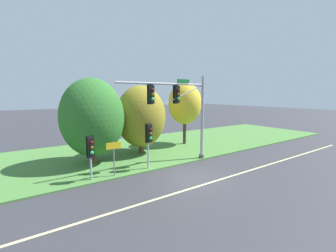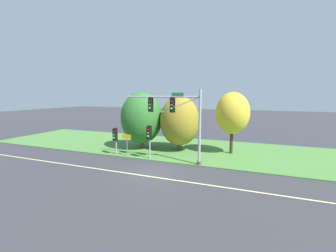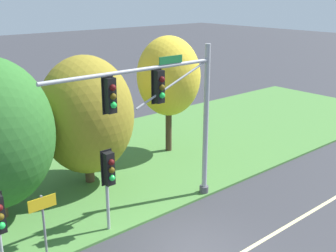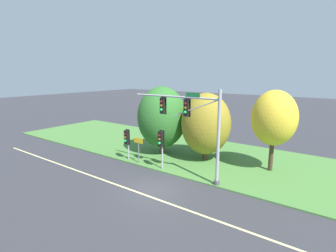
{
  "view_description": "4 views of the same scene",
  "coord_description": "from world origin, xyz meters",
  "px_view_note": "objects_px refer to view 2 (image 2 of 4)",
  "views": [
    {
      "loc": [
        -9.07,
        -10.35,
        5.25
      ],
      "look_at": [
        0.83,
        4.1,
        2.77
      ],
      "focal_mm": 24.0,
      "sensor_mm": 36.0,
      "label": 1
    },
    {
      "loc": [
        7.63,
        -15.9,
        6.15
      ],
      "look_at": [
        -0.4,
        4.61,
        3.08
      ],
      "focal_mm": 24.0,
      "sensor_mm": 36.0,
      "label": 2
    },
    {
      "loc": [
        -8.96,
        -9.02,
        8.59
      ],
      "look_at": [
        1.75,
        3.5,
        3.32
      ],
      "focal_mm": 45.0,
      "sensor_mm": 36.0,
      "label": 3
    },
    {
      "loc": [
        10.52,
        -12.85,
        7.67
      ],
      "look_at": [
        -1.78,
        3.92,
        3.43
      ],
      "focal_mm": 28.0,
      "sensor_mm": 36.0,
      "label": 4
    }
  ],
  "objects_px": {
    "route_sign_post": "(127,141)",
    "pedestrian_signal_further_along": "(149,135)",
    "pedestrian_signal_near_kerb": "(115,136)",
    "tree_nearest_road": "(141,118)",
    "traffic_signal_mast": "(177,114)",
    "tree_behind_signpost": "(233,113)",
    "tree_left_of_mast": "(180,121)"
  },
  "relations": [
    {
      "from": "traffic_signal_mast",
      "to": "pedestrian_signal_further_along",
      "type": "distance_m",
      "value": 3.46
    },
    {
      "from": "traffic_signal_mast",
      "to": "pedestrian_signal_near_kerb",
      "type": "height_order",
      "value": "traffic_signal_mast"
    },
    {
      "from": "pedestrian_signal_near_kerb",
      "to": "tree_nearest_road",
      "type": "height_order",
      "value": "tree_nearest_road"
    },
    {
      "from": "traffic_signal_mast",
      "to": "route_sign_post",
      "type": "bearing_deg",
      "value": 178.57
    },
    {
      "from": "route_sign_post",
      "to": "tree_left_of_mast",
      "type": "bearing_deg",
      "value": 45.33
    },
    {
      "from": "traffic_signal_mast",
      "to": "tree_nearest_road",
      "type": "bearing_deg",
      "value": 146.26
    },
    {
      "from": "route_sign_post",
      "to": "tree_behind_signpost",
      "type": "height_order",
      "value": "tree_behind_signpost"
    },
    {
      "from": "traffic_signal_mast",
      "to": "tree_nearest_road",
      "type": "relative_size",
      "value": 1.16
    },
    {
      "from": "traffic_signal_mast",
      "to": "tree_behind_signpost",
      "type": "height_order",
      "value": "traffic_signal_mast"
    },
    {
      "from": "pedestrian_signal_near_kerb",
      "to": "tree_nearest_road",
      "type": "relative_size",
      "value": 0.43
    },
    {
      "from": "tree_nearest_road",
      "to": "tree_behind_signpost",
      "type": "height_order",
      "value": "tree_nearest_road"
    },
    {
      "from": "tree_nearest_road",
      "to": "pedestrian_signal_further_along",
      "type": "bearing_deg",
      "value": -53.44
    },
    {
      "from": "pedestrian_signal_near_kerb",
      "to": "route_sign_post",
      "type": "bearing_deg",
      "value": -0.91
    },
    {
      "from": "traffic_signal_mast",
      "to": "pedestrian_signal_further_along",
      "type": "xyz_separation_m",
      "value": [
        -2.81,
        0.03,
        -2.02
      ]
    },
    {
      "from": "pedestrian_signal_further_along",
      "to": "pedestrian_signal_near_kerb",
      "type": "bearing_deg",
      "value": 178.1
    },
    {
      "from": "pedestrian_signal_near_kerb",
      "to": "tree_behind_signpost",
      "type": "distance_m",
      "value": 12.19
    },
    {
      "from": "pedestrian_signal_further_along",
      "to": "route_sign_post",
      "type": "relative_size",
      "value": 1.43
    },
    {
      "from": "traffic_signal_mast",
      "to": "tree_left_of_mast",
      "type": "distance_m",
      "value": 4.6
    },
    {
      "from": "traffic_signal_mast",
      "to": "route_sign_post",
      "type": "relative_size",
      "value": 3.33
    },
    {
      "from": "route_sign_post",
      "to": "pedestrian_signal_further_along",
      "type": "bearing_deg",
      "value": -2.45
    },
    {
      "from": "tree_nearest_road",
      "to": "tree_behind_signpost",
      "type": "xyz_separation_m",
      "value": [
        9.78,
        1.29,
        0.74
      ]
    },
    {
      "from": "pedestrian_signal_near_kerb",
      "to": "tree_nearest_road",
      "type": "bearing_deg",
      "value": 71.65
    },
    {
      "from": "pedestrian_signal_near_kerb",
      "to": "pedestrian_signal_further_along",
      "type": "distance_m",
      "value": 3.91
    },
    {
      "from": "traffic_signal_mast",
      "to": "tree_nearest_road",
      "type": "xyz_separation_m",
      "value": [
        -5.53,
        3.69,
        -0.89
      ]
    },
    {
      "from": "route_sign_post",
      "to": "tree_nearest_road",
      "type": "relative_size",
      "value": 0.35
    },
    {
      "from": "tree_nearest_road",
      "to": "tree_left_of_mast",
      "type": "height_order",
      "value": "tree_nearest_road"
    },
    {
      "from": "pedestrian_signal_near_kerb",
      "to": "tree_left_of_mast",
      "type": "distance_m",
      "value": 7.02
    },
    {
      "from": "route_sign_post",
      "to": "tree_behind_signpost",
      "type": "xyz_separation_m",
      "value": [
        9.57,
        4.85,
        2.68
      ]
    },
    {
      "from": "pedestrian_signal_further_along",
      "to": "tree_nearest_road",
      "type": "height_order",
      "value": "tree_nearest_road"
    },
    {
      "from": "pedestrian_signal_near_kerb",
      "to": "pedestrian_signal_further_along",
      "type": "xyz_separation_m",
      "value": [
        3.89,
        -0.13,
        0.39
      ]
    },
    {
      "from": "tree_nearest_road",
      "to": "tree_behind_signpost",
      "type": "bearing_deg",
      "value": 7.53
    },
    {
      "from": "tree_nearest_road",
      "to": "tree_left_of_mast",
      "type": "distance_m",
      "value": 4.39
    }
  ]
}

